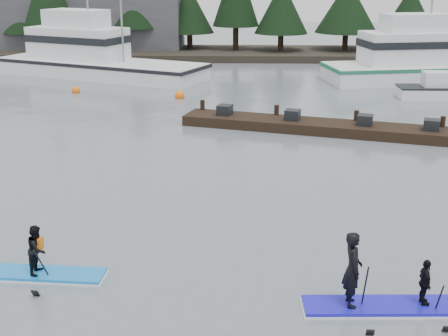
{
  "coord_description": "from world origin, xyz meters",
  "views": [
    {
      "loc": [
        0.58,
        -14.23,
        7.61
      ],
      "look_at": [
        0.0,
        6.0,
        1.1
      ],
      "focal_mm": 50.0,
      "sensor_mm": 36.0,
      "label": 1
    }
  ],
  "objects_px": {
    "paddleboard_duo": "(377,286)",
    "fishing_boat_medium": "(430,71)",
    "floating_dock": "(333,128)",
    "fishing_boat_large": "(95,67)",
    "paddleboard_solo": "(38,260)"
  },
  "relations": [
    {
      "from": "fishing_boat_large",
      "to": "fishing_boat_medium",
      "type": "bearing_deg",
      "value": 20.68
    },
    {
      "from": "fishing_boat_medium",
      "to": "paddleboard_solo",
      "type": "bearing_deg",
      "value": -132.05
    },
    {
      "from": "floating_dock",
      "to": "paddleboard_duo",
      "type": "distance_m",
      "value": 16.46
    },
    {
      "from": "fishing_boat_large",
      "to": "paddleboard_duo",
      "type": "distance_m",
      "value": 35.53
    },
    {
      "from": "paddleboard_duo",
      "to": "paddleboard_solo",
      "type": "bearing_deg",
      "value": 168.62
    },
    {
      "from": "fishing_boat_large",
      "to": "floating_dock",
      "type": "distance_m",
      "value": 22.28
    },
    {
      "from": "floating_dock",
      "to": "fishing_boat_large",
      "type": "bearing_deg",
      "value": 149.83
    },
    {
      "from": "fishing_boat_medium",
      "to": "floating_dock",
      "type": "distance_m",
      "value": 17.27
    },
    {
      "from": "paddleboard_solo",
      "to": "paddleboard_duo",
      "type": "height_order",
      "value": "paddleboard_duo"
    },
    {
      "from": "paddleboard_duo",
      "to": "floating_dock",
      "type": "bearing_deg",
      "value": 83.68
    },
    {
      "from": "paddleboard_duo",
      "to": "fishing_boat_medium",
      "type": "bearing_deg",
      "value": 70.2
    },
    {
      "from": "paddleboard_solo",
      "to": "fishing_boat_large",
      "type": "bearing_deg",
      "value": 104.16
    },
    {
      "from": "floating_dock",
      "to": "paddleboard_duo",
      "type": "relative_size",
      "value": 3.92
    },
    {
      "from": "fishing_boat_large",
      "to": "paddleboard_solo",
      "type": "xyz_separation_m",
      "value": [
        5.64,
        -31.27,
        -0.23
      ]
    },
    {
      "from": "fishing_boat_large",
      "to": "paddleboard_solo",
      "type": "relative_size",
      "value": 4.79
    }
  ]
}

